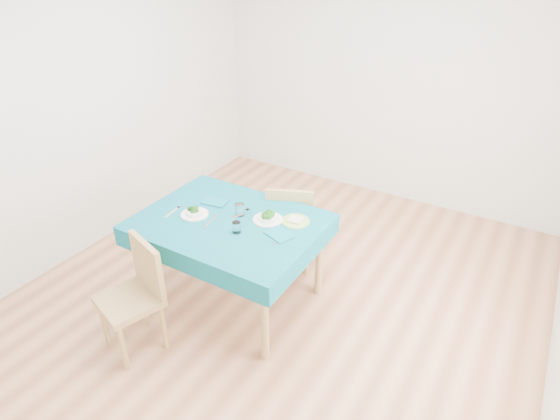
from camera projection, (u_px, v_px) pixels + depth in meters
The scene contains 16 objects.
room_shell at pixel (280, 148), 3.26m from camera, with size 4.02×4.52×2.73m.
table at pixel (232, 261), 3.75m from camera, with size 1.37×1.04×0.76m, color #0A5B6C.
chair_near at pixel (127, 294), 3.23m from camera, with size 0.39×0.43×0.97m, color #A3804C.
chair_far at pixel (291, 217), 4.12m from camera, with size 0.39×0.43×0.99m, color #A3804C.
bowl_near at pixel (194, 211), 3.61m from camera, with size 0.21×0.21×0.07m, color white, non-canonical shape.
bowl_far at pixel (268, 216), 3.54m from camera, with size 0.23×0.23×0.07m, color white, non-canonical shape.
fork_near at pixel (173, 212), 3.67m from camera, with size 0.03×0.19×0.00m, color silver.
knife_near at pixel (211, 221), 3.55m from camera, with size 0.02×0.23×0.00m, color silver.
fork_far at pixel (240, 214), 3.64m from camera, with size 0.03×0.20×0.00m, color silver.
knife_far at pixel (280, 238), 3.35m from camera, with size 0.01×0.19×0.00m, color silver.
napkin_near at pixel (215, 202), 3.80m from camera, with size 0.20×0.14×0.01m, color #0E6678.
napkin_far at pixel (279, 235), 3.38m from camera, with size 0.20×0.14×0.01m, color #0E6678.
tumbler_center at pixel (240, 210), 3.61m from camera, with size 0.07×0.07×0.09m, color white.
tumbler_side at pixel (236, 227), 3.40m from camera, with size 0.06×0.06×0.08m, color white.
side_plate at pixel (296, 221), 3.54m from camera, with size 0.22×0.22×0.01m, color #9DC560.
bread_slice at pixel (296, 220), 3.53m from camera, with size 0.10×0.10×0.02m, color beige.
Camera 1 is at (1.56, -2.61, 2.61)m, focal length 30.00 mm.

